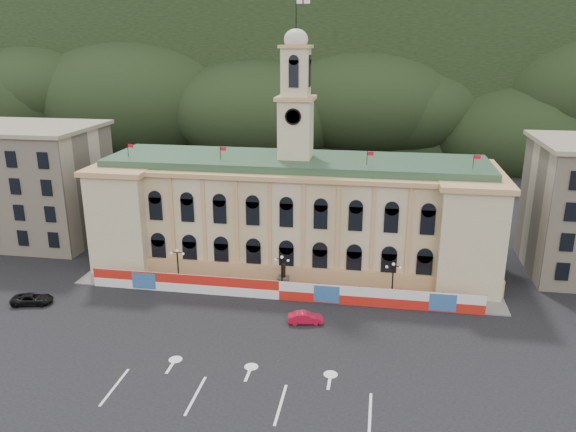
% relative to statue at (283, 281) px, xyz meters
% --- Properties ---
extents(ground, '(260.00, 260.00, 0.00)m').
position_rel_statue_xyz_m(ground, '(0.00, -18.00, -1.19)').
color(ground, black).
rests_on(ground, ground).
extents(lane_markings, '(26.00, 10.00, 0.02)m').
position_rel_statue_xyz_m(lane_markings, '(0.00, -23.00, -1.18)').
color(lane_markings, white).
rests_on(lane_markings, ground).
extents(hill_ridge, '(230.00, 80.00, 64.00)m').
position_rel_statue_xyz_m(hill_ridge, '(0.03, 103.99, 18.30)').
color(hill_ridge, black).
rests_on(hill_ridge, ground).
extents(city_hall, '(56.20, 17.60, 37.10)m').
position_rel_statue_xyz_m(city_hall, '(0.00, 9.63, 6.66)').
color(city_hall, '#C9B890').
rests_on(city_hall, ground).
extents(side_building_left, '(21.00, 17.00, 18.60)m').
position_rel_statue_xyz_m(side_building_left, '(-43.00, 12.93, 8.14)').
color(side_building_left, '#C1B095').
rests_on(side_building_left, ground).
extents(hoarding_fence, '(50.00, 0.44, 2.50)m').
position_rel_statue_xyz_m(hoarding_fence, '(0.06, -2.93, 0.06)').
color(hoarding_fence, red).
rests_on(hoarding_fence, ground).
extents(pavement, '(56.00, 5.50, 0.16)m').
position_rel_statue_xyz_m(pavement, '(0.00, -0.25, -1.11)').
color(pavement, slate).
rests_on(pavement, ground).
extents(statue, '(1.40, 1.40, 3.72)m').
position_rel_statue_xyz_m(statue, '(0.00, 0.00, 0.00)').
color(statue, '#595651').
rests_on(statue, ground).
extents(lamp_left, '(1.96, 0.44, 5.15)m').
position_rel_statue_xyz_m(lamp_left, '(-14.00, -1.00, 1.89)').
color(lamp_left, black).
rests_on(lamp_left, ground).
extents(lamp_center, '(1.96, 0.44, 5.15)m').
position_rel_statue_xyz_m(lamp_center, '(0.00, -1.00, 1.89)').
color(lamp_center, black).
rests_on(lamp_center, ground).
extents(lamp_right, '(1.96, 0.44, 5.15)m').
position_rel_statue_xyz_m(lamp_right, '(14.00, -1.00, 1.89)').
color(lamp_right, black).
rests_on(lamp_right, ground).
extents(red_sedan, '(2.80, 4.56, 1.34)m').
position_rel_statue_xyz_m(red_sedan, '(4.12, -8.55, -0.51)').
color(red_sedan, '#B10C27').
rests_on(red_sedan, ground).
extents(black_suv, '(4.57, 5.97, 1.37)m').
position_rel_statue_xyz_m(black_suv, '(-30.00, -9.40, -0.50)').
color(black_suv, black).
rests_on(black_suv, ground).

